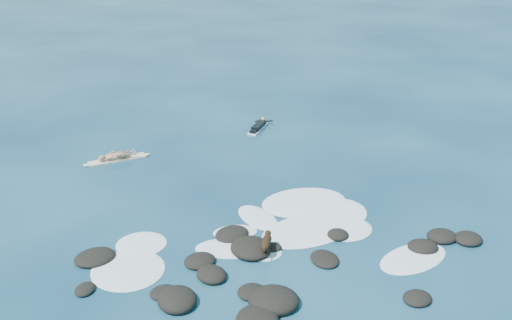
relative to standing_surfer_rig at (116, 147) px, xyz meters
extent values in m
plane|color=#0A2642|center=(4.41, -7.40, -0.67)|extent=(160.00, 160.00, 0.00)
ellipsoid|color=black|center=(10.42, -9.30, -0.58)|extent=(1.04, 0.92, 0.38)
ellipsoid|color=black|center=(4.00, -11.30, -0.53)|extent=(1.81, 1.70, 0.57)
ellipsoid|color=black|center=(8.00, -12.10, -0.60)|extent=(1.03, 0.96, 0.29)
ellipsoid|color=black|center=(2.31, -8.77, -0.59)|extent=(1.28, 1.23, 0.31)
ellipsoid|color=black|center=(11.19, -9.64, -0.58)|extent=(1.16, 1.11, 0.35)
ellipsoid|color=black|center=(4.71, -8.55, -0.60)|extent=(0.75, 0.70, 0.26)
ellipsoid|color=black|center=(-0.87, -7.79, -0.59)|extent=(1.54, 1.39, 0.33)
ellipsoid|color=black|center=(-1.13, -9.39, -0.61)|extent=(0.80, 0.87, 0.22)
ellipsoid|color=black|center=(3.61, -7.46, -0.58)|extent=(1.54, 1.47, 0.34)
ellipsoid|color=black|center=(3.53, -10.69, -0.60)|extent=(1.10, 1.07, 0.26)
ellipsoid|color=black|center=(4.02, -8.50, -0.55)|extent=(1.66, 1.74, 0.46)
ellipsoid|color=black|center=(9.47, -9.74, -0.58)|extent=(1.16, 1.04, 0.38)
ellipsoid|color=black|center=(2.54, -9.60, -0.58)|extent=(1.22, 1.30, 0.38)
ellipsoid|color=black|center=(1.08, -10.09, -0.62)|extent=(0.86, 0.79, 0.22)
ellipsoid|color=black|center=(7.08, -8.34, -0.59)|extent=(0.80, 0.81, 0.30)
ellipsoid|color=black|center=(1.40, -10.60, -0.55)|extent=(1.24, 1.35, 0.49)
ellipsoid|color=black|center=(6.15, -9.58, -0.61)|extent=(0.94, 1.13, 0.23)
ellipsoid|color=white|center=(3.45, -8.20, -0.66)|extent=(2.65, 1.83, 0.12)
ellipsoid|color=white|center=(7.44, -6.81, -0.66)|extent=(3.49, 3.25, 0.12)
ellipsoid|color=white|center=(0.12, -8.62, -0.66)|extent=(2.99, 3.03, 0.12)
ellipsoid|color=white|center=(3.78, -7.22, -0.66)|extent=(1.62, 1.08, 0.12)
ellipsoid|color=white|center=(6.29, -7.69, -0.66)|extent=(4.02, 2.92, 0.12)
ellipsoid|color=white|center=(8.92, -10.16, -0.66)|extent=(2.94, 2.22, 0.12)
ellipsoid|color=white|center=(7.55, -7.95, -0.66)|extent=(2.23, 2.04, 0.12)
ellipsoid|color=white|center=(0.61, -7.22, -0.66)|extent=(1.84, 1.74, 0.12)
ellipsoid|color=white|center=(4.77, -6.44, -0.66)|extent=(1.67, 2.32, 0.12)
ellipsoid|color=white|center=(6.75, -5.73, -0.66)|extent=(3.52, 2.68, 0.12)
ellipsoid|color=white|center=(4.43, -8.77, -0.66)|extent=(1.10, 0.90, 0.12)
cube|color=beige|center=(0.00, 0.00, -0.62)|extent=(2.53, 1.02, 0.08)
ellipsoid|color=beige|center=(1.21, 0.26, -0.62)|extent=(0.54, 0.38, 0.09)
ellipsoid|color=beige|center=(-1.21, -0.26, -0.62)|extent=(0.54, 0.38, 0.09)
imported|color=tan|center=(0.00, 0.00, 0.22)|extent=(0.50, 0.65, 1.61)
cube|color=white|center=(7.01, 2.33, -0.62)|extent=(1.48, 1.89, 0.07)
ellipsoid|color=white|center=(7.57, 3.15, -0.62)|extent=(0.44, 0.49, 0.07)
cube|color=black|center=(7.01, 2.33, -0.49)|extent=(0.98, 1.21, 0.20)
sphere|color=tan|center=(7.41, 2.92, -0.38)|extent=(0.29, 0.29, 0.21)
cylinder|color=black|center=(7.27, 3.17, -0.50)|extent=(0.50, 0.18, 0.22)
cylinder|color=black|center=(7.69, 2.89, -0.50)|extent=(0.34, 0.46, 0.22)
cube|color=black|center=(6.63, 1.77, -0.53)|extent=(0.53, 0.58, 0.13)
cylinder|color=black|center=(4.43, -8.87, -0.19)|extent=(0.47, 0.63, 0.27)
sphere|color=black|center=(4.53, -8.64, -0.19)|extent=(0.38, 0.38, 0.29)
sphere|color=black|center=(4.34, -9.11, -0.19)|extent=(0.34, 0.34, 0.26)
sphere|color=black|center=(4.60, -8.48, -0.09)|extent=(0.27, 0.27, 0.20)
cone|color=black|center=(4.64, -8.37, -0.11)|extent=(0.15, 0.16, 0.11)
cone|color=black|center=(4.54, -8.47, -0.01)|extent=(0.11, 0.10, 0.10)
cone|color=black|center=(4.64, -8.51, -0.01)|extent=(0.11, 0.10, 0.10)
cylinder|color=black|center=(4.44, -8.66, -0.48)|extent=(0.09, 0.09, 0.37)
cylinder|color=black|center=(4.58, -8.72, -0.48)|extent=(0.09, 0.09, 0.37)
cylinder|color=black|center=(4.29, -9.02, -0.48)|extent=(0.09, 0.09, 0.37)
cylinder|color=black|center=(4.43, -9.08, -0.48)|extent=(0.09, 0.09, 0.37)
cylinder|color=black|center=(4.29, -9.22, -0.14)|extent=(0.15, 0.27, 0.16)
camera|label=1|loc=(0.40, -23.77, 9.45)|focal=40.00mm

